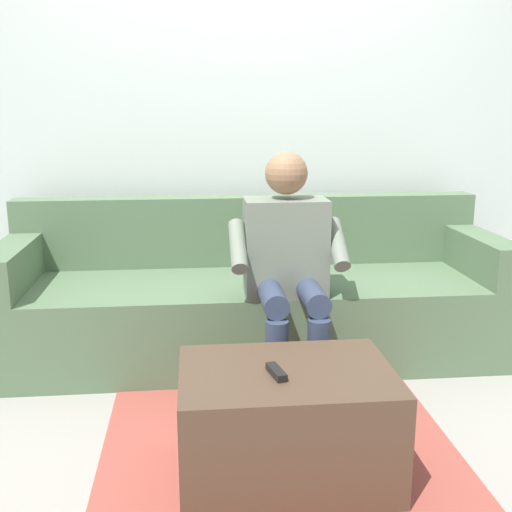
% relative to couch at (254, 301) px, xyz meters
% --- Properties ---
extents(ground_plane, '(8.00, 8.00, 0.00)m').
position_rel_couch_xyz_m(ground_plane, '(0.00, 0.72, -0.28)').
color(ground_plane, gray).
extents(back_wall, '(5.55, 0.06, 2.41)m').
position_rel_couch_xyz_m(back_wall, '(0.00, -0.53, 0.92)').
color(back_wall, silver).
rests_on(back_wall, ground).
extents(couch, '(2.60, 0.82, 0.81)m').
position_rel_couch_xyz_m(couch, '(0.00, 0.00, 0.00)').
color(couch, '#516B4C').
rests_on(couch, ground).
extents(coffee_table, '(0.75, 0.53, 0.40)m').
position_rel_couch_xyz_m(coffee_table, '(0.00, 1.18, -0.08)').
color(coffee_table, '#4C3828').
rests_on(coffee_table, ground).
extents(person_solo_seated, '(0.54, 0.55, 1.10)m').
position_rel_couch_xyz_m(person_solo_seated, '(-0.12, 0.41, 0.33)').
color(person_solo_seated, slate).
rests_on(person_solo_seated, ground).
extents(remote_black, '(0.06, 0.13, 0.03)m').
position_rel_couch_xyz_m(remote_black, '(0.04, 1.22, 0.13)').
color(remote_black, black).
rests_on(remote_black, coffee_table).
extents(floor_rug, '(1.37, 1.68, 0.01)m').
position_rel_couch_xyz_m(floor_rug, '(0.00, 1.04, -0.28)').
color(floor_rug, '#9E473D').
rests_on(floor_rug, ground).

